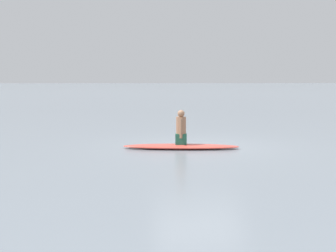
% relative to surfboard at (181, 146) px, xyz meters
% --- Properties ---
extents(ground_plane, '(400.00, 400.00, 0.00)m').
position_rel_surfboard_xyz_m(ground_plane, '(-0.39, 0.55, -0.06)').
color(ground_plane, gray).
extents(surfboard, '(1.04, 3.16, 0.13)m').
position_rel_surfboard_xyz_m(surfboard, '(0.00, 0.00, 0.00)').
color(surfboard, '#D84C3F').
rests_on(surfboard, ground).
extents(person_paddler, '(0.40, 0.33, 0.91)m').
position_rel_surfboard_xyz_m(person_paddler, '(-0.00, 0.00, 0.48)').
color(person_paddler, '#26664C').
rests_on(person_paddler, surfboard).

